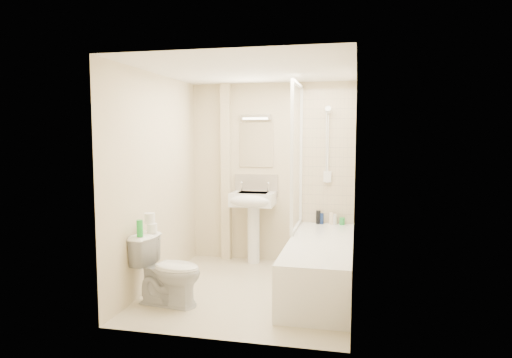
# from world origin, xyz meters

# --- Properties ---
(floor) EXTENTS (2.50, 2.50, 0.00)m
(floor) POSITION_xyz_m (0.00, 0.00, 0.00)
(floor) COLOR beige
(floor) RESTS_ON ground
(wall_back) EXTENTS (2.20, 0.02, 2.40)m
(wall_back) POSITION_xyz_m (0.00, 1.25, 1.20)
(wall_back) COLOR beige
(wall_back) RESTS_ON ground
(wall_left) EXTENTS (0.02, 2.50, 2.40)m
(wall_left) POSITION_xyz_m (-1.10, 0.00, 1.20)
(wall_left) COLOR beige
(wall_left) RESTS_ON ground
(wall_right) EXTENTS (0.02, 2.50, 2.40)m
(wall_right) POSITION_xyz_m (1.10, 0.00, 1.20)
(wall_right) COLOR beige
(wall_right) RESTS_ON ground
(ceiling) EXTENTS (2.20, 2.50, 0.02)m
(ceiling) POSITION_xyz_m (0.00, 0.00, 2.40)
(ceiling) COLOR white
(ceiling) RESTS_ON wall_back
(tile_back) EXTENTS (0.70, 0.01, 1.75)m
(tile_back) POSITION_xyz_m (0.75, 1.24, 1.42)
(tile_back) COLOR beige
(tile_back) RESTS_ON wall_back
(tile_right) EXTENTS (0.01, 2.10, 1.75)m
(tile_right) POSITION_xyz_m (1.09, 0.19, 1.42)
(tile_right) COLOR beige
(tile_right) RESTS_ON wall_right
(pipe_boxing) EXTENTS (0.12, 0.12, 2.40)m
(pipe_boxing) POSITION_xyz_m (-0.62, 1.19, 1.20)
(pipe_boxing) COLOR beige
(pipe_boxing) RESTS_ON ground
(splashback) EXTENTS (0.60, 0.02, 0.30)m
(splashback) POSITION_xyz_m (-0.21, 1.24, 1.03)
(splashback) COLOR beige
(splashback) RESTS_ON wall_back
(mirror) EXTENTS (0.46, 0.01, 0.60)m
(mirror) POSITION_xyz_m (-0.21, 1.24, 1.58)
(mirror) COLOR white
(mirror) RESTS_ON wall_back
(strip_light) EXTENTS (0.42, 0.07, 0.07)m
(strip_light) POSITION_xyz_m (-0.21, 1.22, 1.95)
(strip_light) COLOR silver
(strip_light) RESTS_ON wall_back
(bathtub) EXTENTS (0.70, 2.10, 0.55)m
(bathtub) POSITION_xyz_m (0.75, 0.19, 0.29)
(bathtub) COLOR white
(bathtub) RESTS_ON ground
(shower_screen) EXTENTS (0.04, 0.92, 1.80)m
(shower_screen) POSITION_xyz_m (0.40, 0.80, 1.45)
(shower_screen) COLOR white
(shower_screen) RESTS_ON bathtub
(shower_fixture) EXTENTS (0.10, 0.16, 0.99)m
(shower_fixture) POSITION_xyz_m (0.75, 1.19, 1.55)
(shower_fixture) COLOR white
(shower_fixture) RESTS_ON wall_back
(pedestal_sink) EXTENTS (0.56, 0.51, 1.09)m
(pedestal_sink) POSITION_xyz_m (-0.21, 1.01, 0.76)
(pedestal_sink) COLOR white
(pedestal_sink) RESTS_ON ground
(bottle_black_b) EXTENTS (0.06, 0.06, 0.17)m
(bottle_black_b) POSITION_xyz_m (0.64, 1.16, 0.64)
(bottle_black_b) COLOR black
(bottle_black_b) RESTS_ON bathtub
(bottle_blue) EXTENTS (0.05, 0.05, 0.14)m
(bottle_blue) POSITION_xyz_m (0.69, 1.16, 0.62)
(bottle_blue) COLOR navy
(bottle_blue) RESTS_ON bathtub
(bottle_cream) EXTENTS (0.06, 0.06, 0.15)m
(bottle_cream) POSITION_xyz_m (0.81, 1.16, 0.63)
(bottle_cream) COLOR #F9E4C0
(bottle_cream) RESTS_ON bathtub
(bottle_white_b) EXTENTS (0.05, 0.05, 0.14)m
(bottle_white_b) POSITION_xyz_m (0.86, 1.16, 0.62)
(bottle_white_b) COLOR silver
(bottle_white_b) RESTS_ON bathtub
(bottle_green) EXTENTS (0.07, 0.07, 0.09)m
(bottle_green) POSITION_xyz_m (0.95, 1.16, 0.60)
(bottle_green) COLOR green
(bottle_green) RESTS_ON bathtub
(toilet) EXTENTS (0.58, 0.80, 0.71)m
(toilet) POSITION_xyz_m (-0.72, -0.58, 0.36)
(toilet) COLOR white
(toilet) RESTS_ON ground
(toilet_roll_lower) EXTENTS (0.10, 0.10, 0.09)m
(toilet_roll_lower) POSITION_xyz_m (-0.93, -0.49, 0.76)
(toilet_roll_lower) COLOR white
(toilet_roll_lower) RESTS_ON toilet
(toilet_roll_upper) EXTENTS (0.11, 0.11, 0.11)m
(toilet_roll_upper) POSITION_xyz_m (-0.96, -0.47, 0.86)
(toilet_roll_upper) COLOR white
(toilet_roll_upper) RESTS_ON toilet_roll_lower
(green_bottle) EXTENTS (0.06, 0.06, 0.17)m
(green_bottle) POSITION_xyz_m (-0.97, -0.68, 0.79)
(green_bottle) COLOR green
(green_bottle) RESTS_ON toilet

